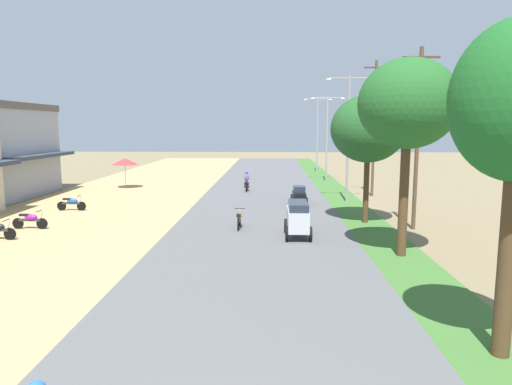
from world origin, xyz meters
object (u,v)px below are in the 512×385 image
(streetlamp_mid, at_px, (327,133))
(utility_pole_far, at_px, (418,137))
(streetlamp_far, at_px, (317,130))
(motorbike_ahead_second, at_px, (239,218))
(streetlamp_near, at_px, (348,131))
(motorbike_ahead_third, at_px, (247,182))
(car_van_silver, at_px, (298,217))
(car_hatchback_black, at_px, (299,195))
(parked_motorbike_fifth, at_px, (30,219))
(median_tree_third, at_px, (368,129))
(median_tree_second, at_px, (408,105))
(parked_motorbike_sixth, at_px, (72,203))
(vendor_umbrella, at_px, (125,161))
(utility_pole_near, at_px, (374,127))

(streetlamp_mid, distance_m, utility_pole_far, 20.26)
(streetlamp_far, bearing_deg, streetlamp_mid, -90.00)
(utility_pole_far, relative_size, motorbike_ahead_second, 5.03)
(utility_pole_far, height_order, motorbike_ahead_second, utility_pole_far)
(motorbike_ahead_second, bearing_deg, streetlamp_near, 51.52)
(streetlamp_near, relative_size, utility_pole_far, 0.94)
(utility_pole_far, distance_m, motorbike_ahead_third, 16.50)
(car_van_silver, height_order, car_hatchback_black, car_van_silver)
(streetlamp_mid, height_order, car_hatchback_black, streetlamp_mid)
(parked_motorbike_fifth, bearing_deg, utility_pole_far, 2.51)
(streetlamp_mid, height_order, streetlamp_far, streetlamp_far)
(parked_motorbike_fifth, xyz_separation_m, median_tree_third, (17.30, 2.20, 4.52))
(streetlamp_near, bearing_deg, median_tree_second, -89.83)
(parked_motorbike_sixth, relative_size, motorbike_ahead_third, 1.00)
(parked_motorbike_fifth, relative_size, car_van_silver, 0.75)
(vendor_umbrella, relative_size, median_tree_second, 0.33)
(streetlamp_mid, xyz_separation_m, car_hatchback_black, (-3.36, -13.30, -3.88))
(vendor_umbrella, height_order, utility_pole_far, utility_pole_far)
(car_van_silver, bearing_deg, motorbike_ahead_second, 147.32)
(utility_pole_far, bearing_deg, parked_motorbike_fifth, -177.49)
(median_tree_second, bearing_deg, car_van_silver, 143.94)
(median_tree_third, height_order, motorbike_ahead_second, median_tree_third)
(parked_motorbike_fifth, relative_size, median_tree_third, 0.26)
(utility_pole_near, height_order, utility_pole_far, utility_pole_near)
(utility_pole_near, xyz_separation_m, utility_pole_far, (-0.35, -11.35, -0.46))
(median_tree_second, bearing_deg, motorbike_ahead_second, 145.32)
(streetlamp_mid, bearing_deg, motorbike_ahead_third, -135.47)
(parked_motorbike_fifth, height_order, car_hatchback_black, car_hatchback_black)
(streetlamp_near, height_order, utility_pole_near, utility_pole_near)
(parked_motorbike_fifth, xyz_separation_m, streetlamp_near, (17.40, 9.10, 4.35))
(parked_motorbike_fifth, distance_m, utility_pole_far, 19.93)
(streetlamp_mid, distance_m, motorbike_ahead_third, 10.73)
(parked_motorbike_sixth, xyz_separation_m, streetlamp_far, (17.51, 24.91, 4.28))
(median_tree_second, height_order, streetlamp_near, streetlamp_near)
(median_tree_second, height_order, motorbike_ahead_third, median_tree_second)
(vendor_umbrella, distance_m, utility_pole_far, 24.63)
(parked_motorbike_fifth, bearing_deg, median_tree_third, 7.25)
(streetlamp_near, bearing_deg, parked_motorbike_fifth, -152.39)
(parked_motorbike_sixth, distance_m, car_hatchback_black, 14.39)
(car_van_silver, bearing_deg, median_tree_second, -36.06)
(parked_motorbike_sixth, distance_m, streetlamp_mid, 23.97)
(streetlamp_near, xyz_separation_m, streetlamp_mid, (-0.00, 11.91, -0.28))
(streetlamp_near, xyz_separation_m, motorbike_ahead_third, (-7.16, 4.87, -4.05))
(parked_motorbike_fifth, height_order, motorbike_ahead_second, motorbike_ahead_second)
(streetlamp_mid, height_order, motorbike_ahead_third, streetlamp_mid)
(motorbike_ahead_third, bearing_deg, utility_pole_near, -10.44)
(median_tree_third, bearing_deg, parked_motorbike_sixth, 170.38)
(streetlamp_near, bearing_deg, motorbike_ahead_second, -128.48)
(vendor_umbrella, bearing_deg, parked_motorbike_fifth, -89.74)
(parked_motorbike_sixth, height_order, motorbike_ahead_second, motorbike_ahead_second)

